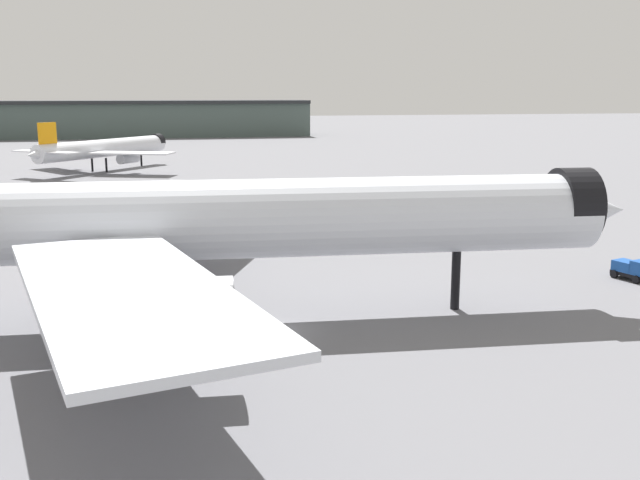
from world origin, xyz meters
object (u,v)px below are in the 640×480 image
at_px(airliner_near_gate, 207,222).
at_px(baggage_cart_trailing, 321,220).
at_px(baggage_tug_wing, 633,269).
at_px(airliner_far_taxiway, 103,149).

height_order(airliner_near_gate, baggage_cart_trailing, airliner_near_gate).
distance_m(airliner_near_gate, baggage_tug_wing, 37.36).
distance_m(airliner_far_taxiway, baggage_cart_trailing, 78.59).
xyz_separation_m(airliner_near_gate, airliner_far_taxiway, (-12.80, 105.93, -2.53)).
bearing_deg(airliner_near_gate, baggage_tug_wing, 9.53).
bearing_deg(baggage_cart_trailing, airliner_near_gate, -103.72).
height_order(airliner_near_gate, airliner_far_taxiway, airliner_near_gate).
bearing_deg(baggage_tug_wing, airliner_near_gate, -102.06).
bearing_deg(airliner_far_taxiway, airliner_near_gate, -133.46).
height_order(baggage_tug_wing, baggage_cart_trailing, baggage_tug_wing).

